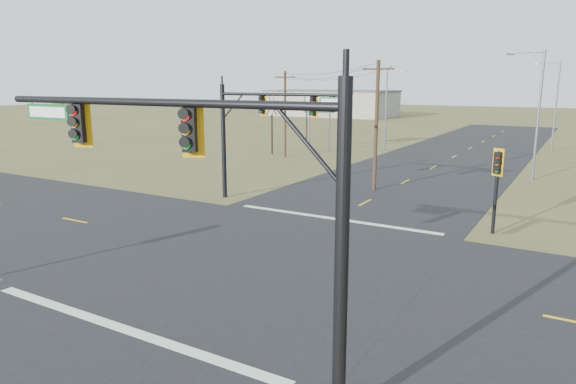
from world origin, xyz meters
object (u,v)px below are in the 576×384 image
Objects in this scene: mast_arm_far at (261,118)px; pedestal_signal_ne at (497,172)px; streetlight_a at (536,108)px; bare_tree_b at (307,104)px; mast_arm_near at (204,166)px; streetlight_c at (388,106)px; streetlight_b at (554,102)px; highway_sign at (320,111)px; bare_tree_a at (272,105)px; utility_pole_far at (285,113)px; utility_pole_near at (376,124)px.

pedestal_signal_ne is (13.71, -0.06, -2.11)m from mast_arm_far.
streetlight_a reaches higher than bare_tree_b.
streetlight_c reaches higher than mast_arm_near.
bare_tree_b is at bearing -176.93° from streetlight_b.
mast_arm_far is at bearing -74.35° from streetlight_c.
highway_sign is 0.97× the size of bare_tree_a.
utility_pole_far is 1.32× the size of bare_tree_a.
highway_sign is (-18.00, 41.34, -1.02)m from mast_arm_near.
pedestal_signal_ne is at bearing -49.55° from streetlight_c.
mast_arm_near is 1.86× the size of bare_tree_b.
utility_pole_near is 0.92× the size of streetlight_b.
streetlight_c is (-15.82, 28.51, 1.79)m from pedestal_signal_ne.
utility_pole_near reaches higher than bare_tree_a.
pedestal_signal_ne is 45.22m from bare_tree_b.
bare_tree_a is (-16.26, 12.35, 0.46)m from utility_pole_near.
mast_arm_far is at bearing -159.87° from pedestal_signal_ne.
mast_arm_near is 1.27× the size of utility_pole_far.
pedestal_signal_ne is (4.12, 16.95, -2.29)m from mast_arm_near.
streetlight_b is at bearing 110.33° from pedestal_signal_ne.
pedestal_signal_ne is 11.61m from utility_pole_near.
mast_arm_near is 1.12× the size of streetlight_b.
mast_arm_near reaches higher than bare_tree_a.
streetlight_c is at bearing 107.75° from utility_pole_near.
mast_arm_near reaches higher than highway_sign.
mast_arm_far is at bearing -149.21° from streetlight_a.
streetlight_c reaches higher than mast_arm_far.
pedestal_signal_ne is 0.69× the size of highway_sign.
utility_pole_near reaches higher than utility_pole_far.
pedestal_signal_ne is 0.50× the size of utility_pole_far.
mast_arm_near is at bearing -89.44° from highway_sign.
streetlight_b reaches higher than highway_sign.
streetlight_a reaches higher than streetlight_c.
bare_tree_a is at bearing -146.78° from streetlight_b.
mast_arm_far is at bearing 95.30° from mast_arm_near.
utility_pole_far is at bearing 161.85° from pedestal_signal_ne.
streetlight_a is (4.08, 34.04, 0.07)m from mast_arm_near.
mast_arm_far is 1.44× the size of highway_sign.
mast_arm_far is at bearing -123.50° from utility_pole_near.
utility_pole_near is (-4.88, 24.15, -0.80)m from mast_arm_near.
mast_arm_far is 2.10× the size of pedestal_signal_ne.
utility_pole_far is (-9.09, 18.10, -0.80)m from mast_arm_far.
bare_tree_b is at bearing 150.61° from pedestal_signal_ne.
highway_sign is (-13.12, 17.19, -0.22)m from utility_pole_near.
streetlight_a is (22.08, -7.30, 1.09)m from highway_sign.
utility_pole_far is 2.89m from bare_tree_a.
utility_pole_far is (-18.69, 35.12, -0.97)m from mast_arm_near.
mast_arm_near is at bearing -94.24° from streetlight_b.
utility_pole_far reaches higher than bare_tree_b.
streetlight_b is (0.04, 35.95, 2.28)m from pedestal_signal_ne.
utility_pole_far is 17.55m from bare_tree_b.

